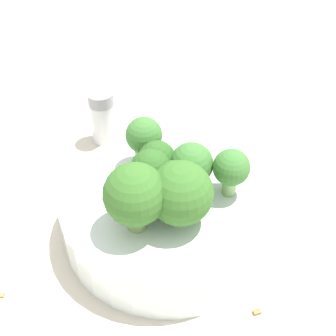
# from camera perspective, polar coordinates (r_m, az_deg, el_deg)

# --- Properties ---
(ground_plane) EXTENTS (3.00, 3.00, 0.00)m
(ground_plane) POSITION_cam_1_polar(r_m,az_deg,el_deg) (0.47, 0.00, -7.45)
(ground_plane) COLOR beige
(bowl) EXTENTS (0.20, 0.20, 0.05)m
(bowl) POSITION_cam_1_polar(r_m,az_deg,el_deg) (0.45, 0.00, -5.43)
(bowl) COLOR silver
(bowl) RESTS_ON ground_plane
(broccoli_floret_0) EXTENTS (0.04, 0.04, 0.04)m
(broccoli_floret_0) POSITION_cam_1_polar(r_m,az_deg,el_deg) (0.43, -0.91, 1.04)
(broccoli_floret_0) COLOR #8EB770
(broccoli_floret_0) RESTS_ON bowl
(broccoli_floret_1) EXTENTS (0.04, 0.04, 0.04)m
(broccoli_floret_1) POSITION_cam_1_polar(r_m,az_deg,el_deg) (0.41, 0.96, -1.52)
(broccoli_floret_1) COLOR #8EB770
(broccoli_floret_1) RESTS_ON bowl
(broccoli_floret_2) EXTENTS (0.06, 0.06, 0.06)m
(broccoli_floret_2) POSITION_cam_1_polar(r_m,az_deg,el_deg) (0.39, 1.53, -3.15)
(broccoli_floret_2) COLOR #8EB770
(broccoli_floret_2) RESTS_ON bowl
(broccoli_floret_3) EXTENTS (0.04, 0.04, 0.05)m
(broccoli_floret_3) POSITION_cam_1_polar(r_m,az_deg,el_deg) (0.42, 3.01, 0.20)
(broccoli_floret_3) COLOR #7A9E5B
(broccoli_floret_3) RESTS_ON bowl
(broccoli_floret_4) EXTENTS (0.03, 0.03, 0.05)m
(broccoli_floret_4) POSITION_cam_1_polar(r_m,az_deg,el_deg) (0.42, 7.71, -0.12)
(broccoli_floret_4) COLOR #8EB770
(broccoli_floret_4) RESTS_ON bowl
(broccoli_floret_5) EXTENTS (0.05, 0.05, 0.07)m
(broccoli_floret_5) POSITION_cam_1_polar(r_m,az_deg,el_deg) (0.38, -4.02, -3.37)
(broccoli_floret_5) COLOR #7A9E5B
(broccoli_floret_5) RESTS_ON bowl
(broccoli_floret_6) EXTENTS (0.04, 0.04, 0.06)m
(broccoli_floret_6) POSITION_cam_1_polar(r_m,az_deg,el_deg) (0.40, -2.24, -0.47)
(broccoli_floret_6) COLOR #84AD66
(broccoli_floret_6) RESTS_ON bowl
(broccoli_floret_7) EXTENTS (0.04, 0.04, 0.05)m
(broccoli_floret_7) POSITION_cam_1_polar(r_m,az_deg,el_deg) (0.44, -3.42, 3.42)
(broccoli_floret_7) COLOR #8EB770
(broccoli_floret_7) RESTS_ON bowl
(pepper_shaker) EXTENTS (0.03, 0.03, 0.07)m
(pepper_shaker) POSITION_cam_1_polar(r_m,az_deg,el_deg) (0.56, -7.55, 6.30)
(pepper_shaker) COLOR silver
(pepper_shaker) RESTS_ON ground_plane
(almond_crumb_1) EXTENTS (0.01, 0.01, 0.01)m
(almond_crumb_1) POSITION_cam_1_polar(r_m,az_deg,el_deg) (0.44, -19.73, -14.22)
(almond_crumb_1) COLOR #AD7F4C
(almond_crumb_1) RESTS_ON ground_plane
(almond_crumb_2) EXTENTS (0.01, 0.01, 0.01)m
(almond_crumb_2) POSITION_cam_1_polar(r_m,az_deg,el_deg) (0.42, 10.81, -16.75)
(almond_crumb_2) COLOR olive
(almond_crumb_2) RESTS_ON ground_plane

